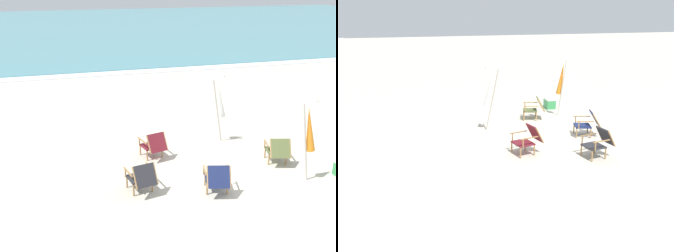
% 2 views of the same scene
% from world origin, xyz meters
% --- Properties ---
extents(ground_plane, '(80.00, 80.00, 0.00)m').
position_xyz_m(ground_plane, '(0.00, 0.00, 0.00)').
color(ground_plane, beige).
extents(sea, '(80.00, 40.00, 0.10)m').
position_xyz_m(sea, '(0.00, 32.33, 0.05)').
color(sea, teal).
rests_on(sea, ground).
extents(surf_band, '(80.00, 1.10, 0.06)m').
position_xyz_m(surf_band, '(0.00, 12.03, 0.03)').
color(surf_band, white).
rests_on(surf_band, ground).
extents(beach_chair_back_left, '(0.75, 0.89, 0.78)m').
position_xyz_m(beach_chair_back_left, '(1.42, 0.39, 0.42)').
color(beach_chair_back_left, '#515B33').
rests_on(beach_chair_back_left, ground).
extents(beach_chair_far_center, '(0.74, 0.89, 0.77)m').
position_xyz_m(beach_chair_far_center, '(-0.72, -0.62, 0.42)').
color(beach_chair_far_center, '#19234C').
rests_on(beach_chair_far_center, ground).
extents(beach_chair_front_left, '(0.74, 0.87, 0.79)m').
position_xyz_m(beach_chair_front_left, '(-1.69, 1.61, 0.42)').
color(beach_chair_front_left, maroon).
rests_on(beach_chair_front_left, ground).
extents(beach_chair_front_right, '(0.71, 0.86, 0.78)m').
position_xyz_m(beach_chair_front_right, '(-2.39, -0.13, 0.42)').
color(beach_chair_front_right, '#28282D').
rests_on(beach_chair_front_right, ground).
extents(umbrella_furled_orange, '(0.55, 0.30, 2.09)m').
position_xyz_m(umbrella_furled_orange, '(1.56, -0.63, 1.37)').
color(umbrella_furled_orange, '#B7B2A8').
rests_on(umbrella_furled_orange, ground).
extents(umbrella_furled_white, '(0.61, 0.47, 2.06)m').
position_xyz_m(umbrella_furled_white, '(0.45, 2.20, 1.35)').
color(umbrella_furled_white, '#B7B2A8').
rests_on(umbrella_furled_white, ground).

